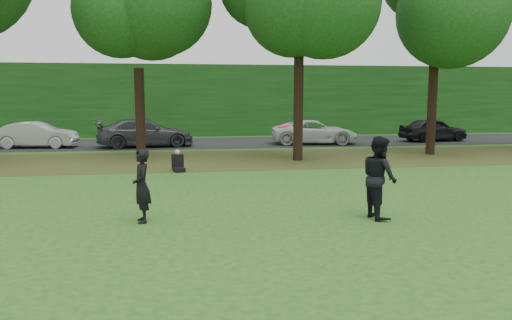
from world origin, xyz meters
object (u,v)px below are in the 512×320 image
Objects in this scene: frisbee at (284,126)px; seated_person at (178,163)px; player_left at (142,186)px; player_right at (379,177)px.

frisbee is 8.59m from seated_person.
frisbee reaches higher than player_left.
frisbee is at bearing -83.91° from seated_person.
frisbee is 0.37× the size of seated_person.
player_left is 2.05× the size of seated_person.
frisbee is at bearing 74.08° from player_left.
player_left reaches higher than seated_person.
frisbee reaches higher than player_right.
player_right is at bearing -70.77° from seated_person.
player_right reaches higher than seated_person.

